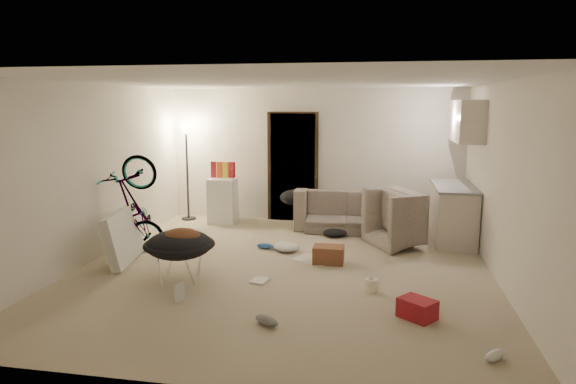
% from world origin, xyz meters
% --- Properties ---
extents(floor, '(5.50, 6.00, 0.02)m').
position_xyz_m(floor, '(0.00, 0.00, -0.01)').
color(floor, tan).
rests_on(floor, ground).
extents(ceiling, '(5.50, 6.00, 0.02)m').
position_xyz_m(ceiling, '(0.00, 0.00, 2.51)').
color(ceiling, white).
rests_on(ceiling, wall_back).
extents(wall_back, '(5.50, 0.02, 2.50)m').
position_xyz_m(wall_back, '(0.00, 3.01, 1.25)').
color(wall_back, white).
rests_on(wall_back, floor).
extents(wall_front, '(5.50, 0.02, 2.50)m').
position_xyz_m(wall_front, '(0.00, -3.01, 1.25)').
color(wall_front, white).
rests_on(wall_front, floor).
extents(wall_left, '(0.02, 6.00, 2.50)m').
position_xyz_m(wall_left, '(-2.76, 0.00, 1.25)').
color(wall_left, white).
rests_on(wall_left, floor).
extents(wall_right, '(0.02, 6.00, 2.50)m').
position_xyz_m(wall_right, '(2.76, 0.00, 1.25)').
color(wall_right, white).
rests_on(wall_right, floor).
extents(doorway, '(0.85, 0.10, 2.04)m').
position_xyz_m(doorway, '(-0.40, 2.97, 1.02)').
color(doorway, black).
rests_on(doorway, floor).
extents(door_trim, '(0.97, 0.04, 2.10)m').
position_xyz_m(door_trim, '(-0.40, 2.94, 1.02)').
color(door_trim, black).
rests_on(door_trim, floor).
extents(floor_lamp, '(0.28, 0.28, 1.81)m').
position_xyz_m(floor_lamp, '(-2.40, 2.65, 1.31)').
color(floor_lamp, black).
rests_on(floor_lamp, floor).
extents(kitchen_counter, '(0.60, 1.50, 0.88)m').
position_xyz_m(kitchen_counter, '(2.43, 2.00, 0.44)').
color(kitchen_counter, beige).
rests_on(kitchen_counter, floor).
extents(counter_top, '(0.64, 1.54, 0.04)m').
position_xyz_m(counter_top, '(2.43, 2.00, 0.90)').
color(counter_top, gray).
rests_on(counter_top, kitchen_counter).
extents(kitchen_uppers, '(0.38, 1.40, 0.65)m').
position_xyz_m(kitchen_uppers, '(2.56, 2.00, 1.95)').
color(kitchen_uppers, beige).
rests_on(kitchen_uppers, wall_right).
extents(sofa, '(1.87, 0.77, 0.54)m').
position_xyz_m(sofa, '(0.69, 2.45, 0.27)').
color(sofa, '#363E37').
rests_on(sofa, floor).
extents(armchair, '(1.24, 1.29, 0.65)m').
position_xyz_m(armchair, '(1.76, 1.63, 0.32)').
color(armchair, '#363E37').
rests_on(armchair, floor).
extents(bicycle, '(1.56, 0.75, 0.88)m').
position_xyz_m(bicycle, '(-2.30, 0.31, 0.40)').
color(bicycle, black).
rests_on(bicycle, floor).
extents(book_asset, '(0.26, 0.23, 0.02)m').
position_xyz_m(book_asset, '(-0.97, -1.42, 0.01)').
color(book_asset, maroon).
rests_on(book_asset, floor).
extents(mini_fridge, '(0.51, 0.51, 0.84)m').
position_xyz_m(mini_fridge, '(-1.67, 2.55, 0.42)').
color(mini_fridge, white).
rests_on(mini_fridge, floor).
extents(snack_box_0, '(0.12, 0.09, 0.30)m').
position_xyz_m(snack_box_0, '(-1.84, 2.55, 1.00)').
color(snack_box_0, maroon).
rests_on(snack_box_0, mini_fridge).
extents(snack_box_1, '(0.11, 0.08, 0.30)m').
position_xyz_m(snack_box_1, '(-1.72, 2.55, 1.00)').
color(snack_box_1, '#DC541B').
rests_on(snack_box_1, mini_fridge).
extents(snack_box_2, '(0.11, 0.08, 0.30)m').
position_xyz_m(snack_box_2, '(-1.60, 2.55, 1.00)').
color(snack_box_2, gold).
rests_on(snack_box_2, mini_fridge).
extents(snack_box_3, '(0.12, 0.10, 0.30)m').
position_xyz_m(snack_box_3, '(-1.48, 2.55, 1.00)').
color(snack_box_3, maroon).
rests_on(snack_box_3, mini_fridge).
extents(saucer_chair, '(0.90, 0.90, 0.64)m').
position_xyz_m(saucer_chair, '(-1.22, -0.64, 0.38)').
color(saucer_chair, silver).
rests_on(saucer_chair, floor).
extents(hoodie, '(0.54, 0.48, 0.22)m').
position_xyz_m(hoodie, '(-1.17, -0.67, 0.57)').
color(hoodie, '#58311E').
rests_on(hoodie, saucer_chair).
extents(sofa_drape, '(0.63, 0.54, 0.28)m').
position_xyz_m(sofa_drape, '(-0.26, 2.45, 0.54)').
color(sofa_drape, black).
rests_on(sofa_drape, sofa).
extents(tv_box, '(0.46, 1.14, 0.74)m').
position_xyz_m(tv_box, '(-2.30, -0.07, 0.36)').
color(tv_box, silver).
rests_on(tv_box, floor).
extents(drink_case_a, '(0.43, 0.31, 0.24)m').
position_xyz_m(drink_case_a, '(0.57, 0.40, 0.12)').
color(drink_case_a, brown).
rests_on(drink_case_a, floor).
extents(drink_case_b, '(0.45, 0.43, 0.21)m').
position_xyz_m(drink_case_b, '(1.69, -1.31, 0.10)').
color(drink_case_b, maroon).
rests_on(drink_case_b, floor).
extents(juicer, '(0.15, 0.15, 0.22)m').
position_xyz_m(juicer, '(1.19, -0.61, 0.09)').
color(juicer, white).
rests_on(juicer, floor).
extents(newspaper, '(0.71, 0.66, 0.01)m').
position_xyz_m(newspaper, '(0.36, 0.50, 0.00)').
color(newspaper, silver).
rests_on(newspaper, floor).
extents(book_blue, '(0.38, 0.40, 0.03)m').
position_xyz_m(book_blue, '(-0.20, 0.97, 0.02)').
color(book_blue, '#2E5AA6').
rests_on(book_blue, floor).
extents(book_white, '(0.24, 0.28, 0.02)m').
position_xyz_m(book_white, '(-0.20, -0.53, 0.01)').
color(book_white, silver).
rests_on(book_white, floor).
extents(shoe_0, '(0.25, 0.10, 0.09)m').
position_xyz_m(shoe_0, '(-0.48, 0.92, 0.05)').
color(shoe_0, '#2E5AA6').
rests_on(shoe_0, floor).
extents(shoe_3, '(0.31, 0.25, 0.11)m').
position_xyz_m(shoe_3, '(0.17, -1.78, 0.05)').
color(shoe_3, slate).
rests_on(shoe_3, floor).
extents(shoe_4, '(0.25, 0.26, 0.09)m').
position_xyz_m(shoe_4, '(2.30, -2.12, 0.05)').
color(shoe_4, white).
rests_on(shoe_4, floor).
extents(clothes_lump_b, '(0.50, 0.47, 0.12)m').
position_xyz_m(clothes_lump_b, '(0.52, 1.88, 0.06)').
color(clothes_lump_b, black).
rests_on(clothes_lump_b, floor).
extents(clothes_lump_c, '(0.55, 0.54, 0.13)m').
position_xyz_m(clothes_lump_c, '(-0.13, 0.87, 0.07)').
color(clothes_lump_c, silver).
rests_on(clothes_lump_c, floor).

